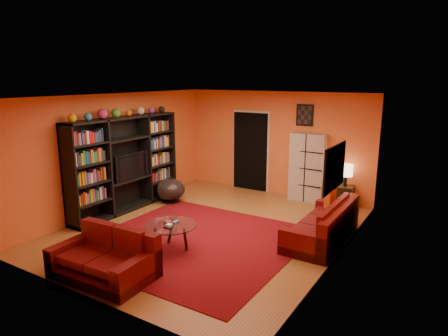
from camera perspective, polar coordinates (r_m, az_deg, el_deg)
The scene contains 20 objects.
floor at distance 8.04m, azimuth -1.90°, elevation -8.61°, with size 6.00×6.00×0.00m, color brown.
ceiling at distance 7.49m, azimuth -2.05°, elevation 10.23°, with size 6.00×6.00×0.00m, color white.
wall_back at distance 10.25m, azimuth 7.38°, elevation 3.55°, with size 6.00×6.00×0.00m, color orange.
wall_front at distance 5.51m, azimuth -19.60°, elevation -5.28°, with size 6.00×6.00×0.00m, color orange.
wall_left at distance 9.26m, azimuth -14.97°, elevation 2.21°, with size 6.00×6.00×0.00m, color orange.
wall_right at distance 6.65m, azimuth 16.28°, elevation -1.99°, with size 6.00×6.00×0.00m, color orange.
rug at distance 7.46m, azimuth -4.27°, elevation -10.37°, with size 3.60×3.60×0.01m, color #540911.
doorway at distance 10.57m, azimuth 3.79°, elevation 2.37°, with size 0.95×0.10×2.04m, color black.
wall_art_right at distance 6.30m, azimuth 15.53°, elevation 0.06°, with size 0.03×1.00×0.70m, color black.
wall_art_back at distance 9.85m, azimuth 11.46°, elevation 7.42°, with size 0.42×0.03×0.52m, color black.
entertainment_unit at distance 9.15m, azimuth -13.90°, elevation 0.55°, with size 0.45×3.00×2.10m, color black.
tv at distance 9.16m, azimuth -13.45°, elevation 0.35°, with size 0.13×1.02×0.59m, color black.
sofa at distance 7.60m, azimuth 14.36°, elevation -8.03°, with size 0.84×2.05×0.85m.
loveseat at distance 6.42m, azimuth -16.33°, elevation -12.19°, with size 1.55×0.97×0.85m.
throw_pillow at distance 8.26m, azimuth 14.95°, elevation -3.85°, with size 0.12×0.42×0.42m, color #D65817.
coffee_table at distance 7.03m, azimuth -7.62°, elevation -8.37°, with size 0.91×0.91×0.45m.
storage_cabinet at distance 9.81m, azimuth 11.83°, elevation 0.11°, with size 0.82×0.37×1.64m, color #B2ACA4.
bowl_chair at distance 9.67m, azimuth -7.61°, elevation -3.11°, with size 0.69×0.69×0.56m.
side_table at distance 9.64m, azimuth 16.79°, elevation -3.92°, with size 0.40×0.40×0.50m, color black.
table_lamp at distance 9.48m, azimuth 17.03°, elevation -0.38°, with size 0.31×0.31×0.51m.
Camera 1 is at (4.16, -6.22, 2.95)m, focal length 32.00 mm.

